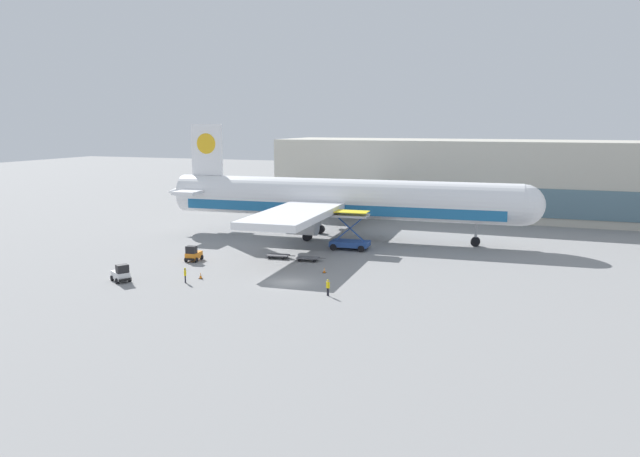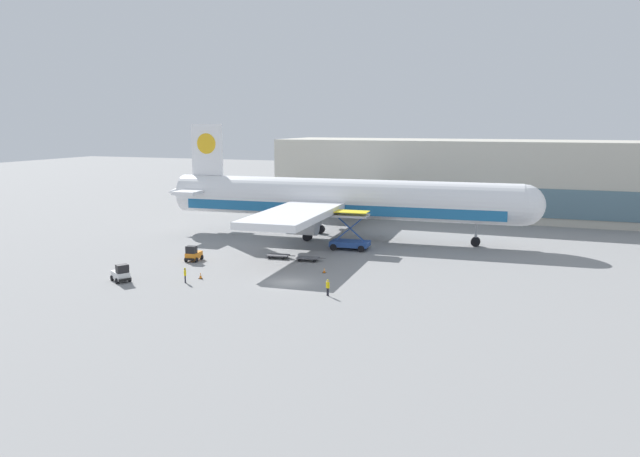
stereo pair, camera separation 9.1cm
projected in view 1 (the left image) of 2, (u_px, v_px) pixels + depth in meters
The scene contains 12 objects.
ground_plane at pixel (289, 282), 68.02m from camera, with size 400.00×400.00×0.00m, color gray.
terminal_building at pixel (518, 179), 113.88m from camera, with size 90.00×18.20×14.00m.
airplane_main at pixel (335, 200), 92.94m from camera, with size 58.10×48.41×17.00m.
scissor_lift_loader at pixel (350, 235), 85.46m from camera, with size 5.38×3.66×5.28m.
baggage_tug_foreground at pixel (121, 274), 68.17m from camera, with size 2.82×2.57×2.00m.
baggage_tug_mid at pixel (193, 254), 78.37m from camera, with size 1.90×2.61×2.00m.
baggage_dolly_lead at pixel (278, 255), 79.98m from camera, with size 3.77×1.87×0.48m.
baggage_dolly_second at pixel (308, 258), 78.42m from camera, with size 3.77×1.87×0.48m.
ground_crew_near at pixel (328, 286), 62.55m from camera, with size 0.45×0.40×1.70m.
ground_crew_far at pixel (185, 274), 67.68m from camera, with size 0.40×0.47×1.67m.
traffic_cone_near at pixel (324, 270), 72.25m from camera, with size 0.40×0.40×0.60m.
traffic_cone_far at pixel (201, 276), 69.55m from camera, with size 0.40×0.40×0.72m.
Camera 1 is at (26.71, -60.52, 17.23)m, focal length 35.00 mm.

